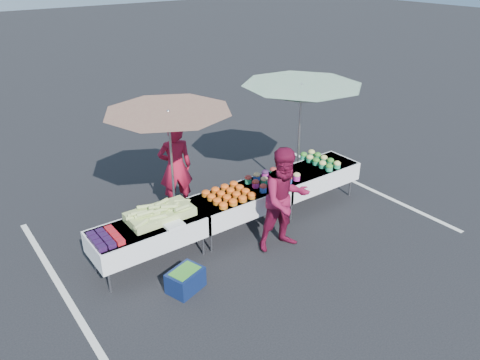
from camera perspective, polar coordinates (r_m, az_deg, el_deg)
ground at (r=8.67m, az=0.00°, el=-5.94°), size 80.00×80.00×0.00m
stripe_left at (r=7.59m, az=-20.44°, el=-13.16°), size 0.10×5.00×0.00m
stripe_right at (r=10.64m, az=14.04°, el=-0.34°), size 0.10×5.00×0.00m
table_left at (r=7.60m, az=-11.08°, el=-6.36°), size 1.86×0.81×0.75m
table_center at (r=8.38m, az=0.00°, el=-2.56°), size 1.86×0.81×0.75m
table_right at (r=9.44m, az=8.85°, el=0.57°), size 1.86×0.81×0.75m
berry_punnets at (r=7.23m, az=-16.08°, el=-6.85°), size 0.40×0.54×0.08m
corn_pile at (r=7.59m, az=-9.75°, el=-4.04°), size 1.16×0.57×0.26m
plastic_bags at (r=7.38m, az=-8.09°, el=-5.43°), size 0.30×0.25×0.05m
carrot_bowls at (r=8.14m, az=-1.38°, el=-1.75°), size 0.75×0.69×0.11m
potato_cups at (r=8.68m, az=4.00°, el=0.28°), size 0.94×0.58×0.16m
bean_baskets at (r=9.56m, az=9.73°, el=2.43°), size 0.36×0.86×0.15m
vendor at (r=9.04m, az=-7.88°, el=1.59°), size 0.74×0.59×1.77m
customer at (r=7.77m, az=5.54°, el=-2.40°), size 1.00×0.84×1.82m
umbrella_left at (r=7.99m, az=-8.66°, el=7.04°), size 2.36×2.36×2.24m
umbrella_right at (r=9.12m, az=7.50°, el=10.28°), size 2.83×2.83×2.37m
storage_bin at (r=7.21m, az=-6.67°, el=-11.97°), size 0.62×0.53×0.34m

